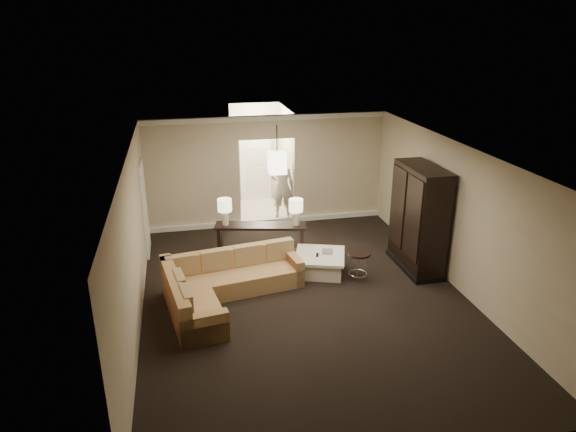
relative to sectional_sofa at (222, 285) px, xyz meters
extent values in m
plane|color=black|center=(1.54, -0.27, -0.32)|extent=(8.00, 8.00, 0.00)
cube|color=beige|center=(1.54, 3.73, 1.08)|extent=(6.00, 0.04, 2.80)
cube|color=beige|center=(1.54, -4.27, 1.08)|extent=(6.00, 0.04, 2.80)
cube|color=beige|center=(-1.46, -0.27, 1.08)|extent=(0.04, 8.00, 2.80)
cube|color=beige|center=(4.54, -0.27, 1.08)|extent=(0.04, 8.00, 2.80)
cube|color=silver|center=(1.54, -0.27, 2.48)|extent=(6.00, 8.00, 0.02)
cube|color=white|center=(1.54, 3.68, 2.41)|extent=(6.00, 0.10, 0.12)
cube|color=white|center=(1.54, 3.68, -0.26)|extent=(6.00, 0.10, 0.12)
cube|color=white|center=(-1.43, 2.53, 0.73)|extent=(0.05, 0.90, 2.10)
cube|color=beige|center=(1.54, 4.73, -0.32)|extent=(1.40, 2.00, 0.01)
cube|color=beige|center=(0.84, 4.73, 1.08)|extent=(0.04, 2.00, 2.80)
cube|color=beige|center=(2.24, 4.73, 1.08)|extent=(0.04, 2.00, 2.80)
cube|color=beige|center=(1.54, 5.73, 1.08)|extent=(1.40, 0.04, 2.80)
cube|color=white|center=(1.54, 5.70, 0.73)|extent=(0.90, 0.05, 2.10)
cube|color=brown|center=(0.27, 0.33, -0.13)|extent=(2.74, 1.20, 0.37)
cube|color=brown|center=(-0.49, -0.81, -0.13)|extent=(0.98, 1.34, 0.37)
cube|color=brown|center=(0.22, 0.62, 0.26)|extent=(2.65, 0.62, 0.41)
cube|color=brown|center=(-0.84, -0.42, 0.26)|extent=(0.54, 2.12, 0.41)
cube|color=brown|center=(1.49, 0.53, -0.04)|extent=(0.30, 0.81, 0.55)
cube|color=brown|center=(-0.40, -1.34, -0.04)|extent=(0.81, 0.30, 0.55)
cube|color=#927E4D|center=(-0.73, 0.42, 0.27)|extent=(0.56, 0.23, 0.41)
cube|color=#927E4D|center=(-0.08, 0.53, 0.27)|extent=(0.56, 0.23, 0.41)
cube|color=#927E4D|center=(0.58, 0.63, 0.27)|extent=(0.56, 0.23, 0.41)
cube|color=#927E4D|center=(1.23, 0.74, 0.27)|extent=(0.56, 0.23, 0.41)
cube|color=#927E4D|center=(-0.75, -0.32, 0.27)|extent=(0.22, 0.54, 0.41)
cube|color=#927E4D|center=(-0.66, -0.93, 0.27)|extent=(0.22, 0.54, 0.41)
cube|color=white|center=(2.10, 0.73, -0.15)|extent=(1.15, 1.15, 0.34)
cube|color=white|center=(2.10, 0.73, 0.06)|extent=(1.27, 1.27, 0.06)
cube|color=black|center=(2.04, 0.70, 0.10)|extent=(0.10, 0.17, 0.02)
cube|color=#BBACA3|center=(2.29, 0.83, 0.09)|extent=(0.31, 0.36, 0.01)
cube|color=black|center=(1.03, 1.73, 0.42)|extent=(2.04, 0.87, 0.05)
cube|color=black|center=(0.15, 1.93, 0.04)|extent=(0.16, 0.41, 0.72)
cube|color=black|center=(1.91, 1.54, 0.04)|extent=(0.16, 0.41, 0.72)
cube|color=black|center=(1.03, 1.73, -0.21)|extent=(1.94, 0.81, 0.04)
cube|color=black|center=(4.14, 0.53, 0.79)|extent=(0.61, 1.48, 2.22)
cube|color=black|center=(3.83, 0.16, 0.95)|extent=(0.03, 0.65, 1.69)
cube|color=black|center=(3.83, 0.90, 0.95)|extent=(0.03, 0.65, 1.69)
cube|color=black|center=(4.14, 0.53, -0.26)|extent=(0.65, 1.54, 0.11)
cylinder|color=black|center=(2.79, 0.30, 0.24)|extent=(0.46, 0.46, 0.04)
torus|color=silver|center=(2.79, 0.30, -0.21)|extent=(0.38, 0.38, 0.03)
cylinder|color=silver|center=(2.97, 0.31, -0.05)|extent=(0.03, 0.03, 0.54)
cylinder|color=silver|center=(2.69, 0.44, -0.05)|extent=(0.03, 0.03, 0.54)
cylinder|color=silver|center=(2.72, 0.14, -0.05)|extent=(0.03, 0.03, 0.54)
cylinder|color=silver|center=(0.28, 1.90, 0.61)|extent=(0.14, 0.14, 0.32)
cylinder|color=#FFEFBF|center=(0.28, 1.90, 0.90)|extent=(0.31, 0.31, 0.27)
cylinder|color=silver|center=(1.78, 1.57, 0.61)|extent=(0.14, 0.14, 0.32)
cylinder|color=#FFEFBF|center=(1.78, 1.57, 0.90)|extent=(0.31, 0.31, 0.27)
cylinder|color=black|center=(1.54, 2.43, 2.18)|extent=(0.02, 0.02, 0.60)
cube|color=#FFEEC6|center=(1.54, 2.43, 1.63)|extent=(0.38, 0.38, 0.48)
imported|color=beige|center=(1.99, 4.05, 0.63)|extent=(0.80, 0.67, 1.88)
camera|label=1|loc=(-0.59, -8.54, 4.60)|focal=32.00mm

